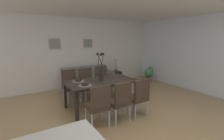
# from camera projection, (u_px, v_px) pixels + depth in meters

# --- Properties ---
(ground_plane) EXTENTS (9.00, 9.00, 0.00)m
(ground_plane) POSITION_uv_depth(u_px,v_px,m) (116.00, 123.00, 3.61)
(ground_plane) COLOR tan
(back_wall_panel) EXTENTS (9.00, 0.10, 2.60)m
(back_wall_panel) POSITION_uv_depth(u_px,v_px,m) (69.00, 53.00, 6.08)
(back_wall_panel) COLOR silver
(back_wall_panel) RESTS_ON ground
(side_window_wall) EXTENTS (0.10, 6.30, 2.60)m
(side_window_wall) POSITION_uv_depth(u_px,v_px,m) (199.00, 54.00, 5.58)
(side_window_wall) COLOR white
(side_window_wall) RESTS_ON ground
(ceiling_panel) EXTENTS (9.00, 7.20, 0.08)m
(ceiling_panel) POSITION_uv_depth(u_px,v_px,m) (107.00, 0.00, 3.44)
(ceiling_panel) COLOR white
(dining_table) EXTENTS (1.80, 1.00, 0.74)m
(dining_table) POSITION_uv_depth(u_px,v_px,m) (101.00, 83.00, 4.35)
(dining_table) COLOR black
(dining_table) RESTS_ON ground
(dining_chair_near_left) EXTENTS (0.47, 0.47, 0.92)m
(dining_chair_near_left) POSITION_uv_depth(u_px,v_px,m) (98.00, 104.00, 3.36)
(dining_chair_near_left) COLOR #3D2D23
(dining_chair_near_left) RESTS_ON ground
(dining_chair_near_right) EXTENTS (0.46, 0.46, 0.92)m
(dining_chair_near_right) POSITION_uv_depth(u_px,v_px,m) (71.00, 84.00, 4.86)
(dining_chair_near_right) COLOR #3D2D23
(dining_chair_near_right) RESTS_ON ground
(dining_chair_far_left) EXTENTS (0.46, 0.46, 0.92)m
(dining_chair_far_left) POSITION_uv_depth(u_px,v_px,m) (120.00, 100.00, 3.59)
(dining_chair_far_left) COLOR #3D2D23
(dining_chair_far_left) RESTS_ON ground
(dining_chair_far_right) EXTENTS (0.47, 0.47, 0.92)m
(dining_chair_far_right) POSITION_uv_depth(u_px,v_px,m) (87.00, 81.00, 5.12)
(dining_chair_far_right) COLOR #3D2D23
(dining_chair_far_right) RESTS_ON ground
(dining_chair_mid_left) EXTENTS (0.45, 0.45, 0.92)m
(dining_chair_mid_left) POSITION_uv_depth(u_px,v_px,m) (139.00, 95.00, 3.87)
(dining_chair_mid_left) COLOR #3D2D23
(dining_chair_mid_left) RESTS_ON ground
(dining_chair_mid_right) EXTENTS (0.45, 0.45, 0.92)m
(dining_chair_mid_right) POSITION_uv_depth(u_px,v_px,m) (103.00, 79.00, 5.45)
(dining_chair_mid_right) COLOR #3D2D23
(dining_chair_mid_right) RESTS_ON ground
(centerpiece_vase) EXTENTS (0.21, 0.23, 0.73)m
(centerpiece_vase) POSITION_uv_depth(u_px,v_px,m) (101.00, 70.00, 4.28)
(centerpiece_vase) COLOR #232326
(centerpiece_vase) RESTS_ON dining_table
(placemat_near_left) EXTENTS (0.32, 0.32, 0.01)m
(placemat_near_left) POSITION_uv_depth(u_px,v_px,m) (85.00, 85.00, 3.87)
(placemat_near_left) COLOR #7F705B
(placemat_near_left) RESTS_ON dining_table
(bowl_near_left) EXTENTS (0.17, 0.17, 0.07)m
(bowl_near_left) POSITION_uv_depth(u_px,v_px,m) (85.00, 84.00, 3.86)
(bowl_near_left) COLOR #2D2826
(bowl_near_left) RESTS_ON dining_table
(placemat_near_right) EXTENTS (0.32, 0.32, 0.01)m
(placemat_near_right) POSITION_uv_depth(u_px,v_px,m) (78.00, 81.00, 4.24)
(placemat_near_right) COLOR #7F705B
(placemat_near_right) RESTS_ON dining_table
(bowl_near_right) EXTENTS (0.17, 0.17, 0.07)m
(bowl_near_right) POSITION_uv_depth(u_px,v_px,m) (78.00, 80.00, 4.24)
(bowl_near_right) COLOR #2D2826
(bowl_near_right) RESTS_ON dining_table
(sofa) EXTENTS (1.76, 0.84, 0.80)m
(sofa) POSITION_uv_depth(u_px,v_px,m) (88.00, 81.00, 6.07)
(sofa) COLOR gray
(sofa) RESTS_ON ground
(side_table) EXTENTS (0.36, 0.36, 0.52)m
(side_table) POSITION_uv_depth(u_px,v_px,m) (116.00, 77.00, 6.72)
(side_table) COLOR black
(side_table) RESTS_ON ground
(table_lamp) EXTENTS (0.22, 0.22, 0.51)m
(table_lamp) POSITION_uv_depth(u_px,v_px,m) (116.00, 62.00, 6.60)
(table_lamp) COLOR #4C4C51
(table_lamp) RESTS_ON side_table
(framed_picture_left) EXTENTS (0.40, 0.03, 0.39)m
(framed_picture_left) POSITION_uv_depth(u_px,v_px,m) (55.00, 44.00, 5.69)
(framed_picture_left) COLOR #B2ADA3
(framed_picture_center) EXTENTS (0.38, 0.03, 0.36)m
(framed_picture_center) POSITION_uv_depth(u_px,v_px,m) (88.00, 43.00, 6.34)
(framed_picture_center) COLOR #B2ADA3
(potted_plant) EXTENTS (0.36, 0.36, 0.67)m
(potted_plant) POSITION_uv_depth(u_px,v_px,m) (149.00, 73.00, 7.05)
(potted_plant) COLOR brown
(potted_plant) RESTS_ON ground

